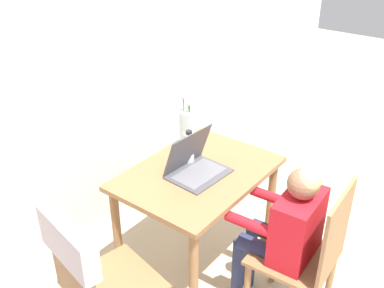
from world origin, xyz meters
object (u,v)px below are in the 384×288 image
at_px(chair_occupied, 307,256).
at_px(water_bottle, 189,148).
at_px(flower_vase, 187,128).
at_px(chair_spare, 88,269).
at_px(person_seated, 287,226).
at_px(laptop, 194,164).

bearing_deg(chair_occupied, water_bottle, -95.82).
xyz_separation_m(chair_occupied, flower_vase, (0.17, 0.91, 0.39)).
xyz_separation_m(chair_spare, person_seated, (0.83, -0.57, -0.00)).
bearing_deg(chair_occupied, chair_spare, -42.95).
distance_m(chair_occupied, laptop, 0.77).
height_order(chair_spare, laptop, laptop).
height_order(laptop, water_bottle, laptop).
bearing_deg(flower_vase, person_seated, -102.52).
height_order(person_seated, laptop, person_seated).
relative_size(chair_spare, person_seated, 0.93).
xyz_separation_m(person_seated, flower_vase, (0.17, 0.78, 0.25)).
bearing_deg(person_seated, chair_spare, -37.69).
distance_m(laptop, flower_vase, 0.30).
bearing_deg(chair_occupied, flower_vase, -103.62).
relative_size(laptop, water_bottle, 1.65).
xyz_separation_m(chair_occupied, person_seated, (-0.01, 0.13, 0.14)).
bearing_deg(person_seated, water_bottle, -96.91).
distance_m(person_seated, flower_vase, 0.84).
bearing_deg(flower_vase, chair_occupied, -100.40).
xyz_separation_m(person_seated, laptop, (-0.03, 0.57, 0.17)).
relative_size(chair_spare, laptop, 2.63).
relative_size(chair_occupied, flower_vase, 2.41).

